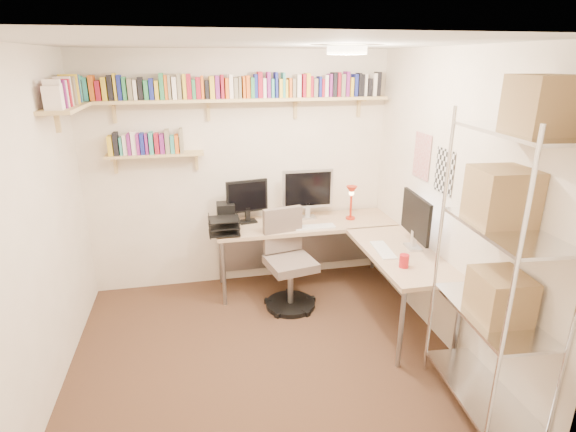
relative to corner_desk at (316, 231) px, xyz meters
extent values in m
plane|color=#3F2E1B|center=(-0.70, -0.94, -0.74)|extent=(3.20, 3.20, 0.00)
cube|color=beige|center=(-0.70, 0.56, 0.51)|extent=(3.20, 0.04, 2.50)
cube|color=beige|center=(-2.30, -0.94, 0.51)|extent=(0.04, 3.00, 2.50)
cube|color=beige|center=(0.90, -0.94, 0.51)|extent=(0.04, 3.00, 2.50)
cube|color=beige|center=(-0.70, -2.44, 0.51)|extent=(3.20, 0.04, 2.50)
cube|color=silver|center=(-0.70, -0.94, 1.76)|extent=(3.20, 3.00, 0.04)
cube|color=silver|center=(0.89, -0.39, 0.81)|extent=(0.01, 0.30, 0.42)
cube|color=silver|center=(0.89, -0.79, 0.76)|extent=(0.01, 0.28, 0.38)
cylinder|color=#FFEAC6|center=(0.00, -0.74, 1.72)|extent=(0.30, 0.30, 0.06)
cube|color=#D8B67A|center=(-0.70, 0.44, 1.28)|extent=(3.05, 0.25, 0.03)
cube|color=#D8B67A|center=(-2.17, 0.01, 1.28)|extent=(0.25, 1.00, 0.03)
cube|color=#D8B67A|center=(-1.55, 0.46, 0.76)|extent=(0.95, 0.20, 0.02)
cube|color=#D8B67A|center=(-1.90, 0.50, 1.21)|extent=(0.03, 0.20, 0.20)
cube|color=#D8B67A|center=(-1.00, 0.50, 1.21)|extent=(0.03, 0.20, 0.20)
cube|color=#D8B67A|center=(-0.10, 0.50, 1.21)|extent=(0.03, 0.20, 0.20)
cube|color=#D8B67A|center=(0.60, 0.50, 1.21)|extent=(0.03, 0.20, 0.20)
cube|color=gold|center=(-2.16, 0.44, 1.41)|extent=(0.03, 0.14, 0.23)
cube|color=#80227A|center=(-2.13, 0.44, 1.40)|extent=(0.03, 0.13, 0.20)
cube|color=teal|center=(-2.10, 0.44, 1.40)|extent=(0.03, 0.15, 0.21)
cube|color=orange|center=(-2.04, 0.44, 1.41)|extent=(0.04, 0.13, 0.22)
cube|color=#A3152B|center=(-1.99, 0.44, 1.39)|extent=(0.04, 0.14, 0.18)
cube|color=gold|center=(-1.94, 0.44, 1.40)|extent=(0.04, 0.13, 0.21)
cube|color=black|center=(-1.88, 0.44, 1.41)|extent=(0.04, 0.12, 0.23)
cube|color=gold|center=(-1.84, 0.44, 1.42)|extent=(0.02, 0.13, 0.24)
cube|color=navy|center=(-1.80, 0.44, 1.41)|extent=(0.04, 0.12, 0.23)
cube|color=#2B834D|center=(-1.76, 0.44, 1.40)|extent=(0.03, 0.12, 0.21)
cube|color=gray|center=(-1.71, 0.44, 1.39)|extent=(0.04, 0.11, 0.19)
cube|color=white|center=(-1.67, 0.44, 1.39)|extent=(0.03, 0.11, 0.18)
cube|color=black|center=(-1.62, 0.44, 1.40)|extent=(0.04, 0.11, 0.21)
cube|color=#2B834D|center=(-1.57, 0.44, 1.39)|extent=(0.04, 0.14, 0.18)
cube|color=navy|center=(-1.52, 0.44, 1.39)|extent=(0.04, 0.13, 0.19)
cube|color=gold|center=(-1.47, 0.44, 1.38)|extent=(0.04, 0.13, 0.17)
cube|color=#2B834D|center=(-1.42, 0.44, 1.42)|extent=(0.04, 0.14, 0.24)
cube|color=orange|center=(-1.38, 0.44, 1.41)|extent=(0.03, 0.12, 0.22)
cube|color=gray|center=(-1.35, 0.44, 1.41)|extent=(0.03, 0.14, 0.22)
cube|color=white|center=(-1.31, 0.44, 1.40)|extent=(0.04, 0.15, 0.21)
cube|color=gray|center=(-1.26, 0.44, 1.42)|extent=(0.04, 0.12, 0.24)
cube|color=gold|center=(-1.21, 0.44, 1.41)|extent=(0.03, 0.12, 0.23)
cube|color=#A3152B|center=(-1.17, 0.44, 1.41)|extent=(0.04, 0.12, 0.23)
cube|color=#2B834D|center=(-1.13, 0.44, 1.39)|extent=(0.03, 0.13, 0.18)
cube|color=#A3152B|center=(-1.09, 0.44, 1.40)|extent=(0.04, 0.14, 0.20)
cube|color=orange|center=(-1.05, 0.44, 1.40)|extent=(0.02, 0.12, 0.22)
cube|color=black|center=(-1.00, 0.44, 1.38)|extent=(0.04, 0.12, 0.17)
cube|color=gold|center=(-0.95, 0.44, 1.40)|extent=(0.04, 0.15, 0.21)
cube|color=#80227A|center=(-0.90, 0.44, 1.40)|extent=(0.04, 0.14, 0.21)
cube|color=#A3152B|center=(-0.86, 0.44, 1.41)|extent=(0.03, 0.14, 0.22)
cube|color=orange|center=(-0.81, 0.44, 1.39)|extent=(0.03, 0.15, 0.19)
cube|color=white|center=(-0.77, 0.44, 1.41)|extent=(0.04, 0.12, 0.23)
cube|color=gray|center=(-0.72, 0.44, 1.39)|extent=(0.04, 0.12, 0.19)
cube|color=gray|center=(-0.68, 0.44, 1.40)|extent=(0.03, 0.12, 0.20)
cube|color=orange|center=(-0.64, 0.44, 1.40)|extent=(0.03, 0.13, 0.21)
cube|color=orange|center=(-0.60, 0.44, 1.40)|extent=(0.04, 0.11, 0.21)
cube|color=#2B834D|center=(-0.56, 0.44, 1.39)|extent=(0.04, 0.15, 0.19)
cube|color=navy|center=(-0.53, 0.44, 1.41)|extent=(0.03, 0.12, 0.22)
cube|color=#A3152B|center=(-0.48, 0.44, 1.42)|extent=(0.04, 0.12, 0.25)
cube|color=white|center=(-0.44, 0.44, 1.39)|extent=(0.03, 0.13, 0.19)
cube|color=#80227A|center=(-0.40, 0.44, 1.42)|extent=(0.03, 0.11, 0.25)
cube|color=teal|center=(-0.36, 0.44, 1.39)|extent=(0.03, 0.15, 0.18)
cube|color=navy|center=(-0.32, 0.44, 1.42)|extent=(0.03, 0.13, 0.24)
cube|color=gold|center=(-0.28, 0.44, 1.39)|extent=(0.03, 0.15, 0.18)
cube|color=teal|center=(-0.25, 0.44, 1.42)|extent=(0.02, 0.13, 0.24)
cube|color=gold|center=(-0.22, 0.44, 1.38)|extent=(0.03, 0.12, 0.17)
cube|color=orange|center=(-0.18, 0.44, 1.39)|extent=(0.02, 0.14, 0.19)
cube|color=gray|center=(-0.14, 0.44, 1.39)|extent=(0.04, 0.11, 0.18)
cube|color=white|center=(-0.09, 0.44, 1.41)|extent=(0.04, 0.12, 0.22)
cube|color=#A3152B|center=(-0.04, 0.44, 1.41)|extent=(0.03, 0.15, 0.22)
cube|color=gold|center=(0.00, 0.44, 1.41)|extent=(0.04, 0.12, 0.23)
cube|color=#A3152B|center=(0.04, 0.44, 1.40)|extent=(0.03, 0.11, 0.20)
cube|color=gray|center=(0.08, 0.44, 1.39)|extent=(0.04, 0.13, 0.18)
cube|color=navy|center=(0.13, 0.44, 1.40)|extent=(0.03, 0.12, 0.20)
cube|color=#A3152B|center=(0.16, 0.44, 1.39)|extent=(0.03, 0.12, 0.18)
cube|color=white|center=(0.19, 0.44, 1.40)|extent=(0.04, 0.12, 0.21)
cube|color=#80227A|center=(0.24, 0.44, 1.41)|extent=(0.03, 0.13, 0.22)
cube|color=black|center=(0.28, 0.44, 1.42)|extent=(0.04, 0.12, 0.24)
cube|color=#A3152B|center=(0.33, 0.44, 1.42)|extent=(0.03, 0.12, 0.24)
cube|color=gray|center=(0.37, 0.44, 1.41)|extent=(0.04, 0.14, 0.22)
cube|color=#80227A|center=(0.42, 0.44, 1.42)|extent=(0.04, 0.13, 0.25)
cube|color=gold|center=(0.46, 0.44, 1.39)|extent=(0.03, 0.15, 0.19)
cube|color=navy|center=(0.50, 0.44, 1.41)|extent=(0.04, 0.14, 0.22)
cube|color=black|center=(0.55, 0.44, 1.41)|extent=(0.03, 0.12, 0.23)
cube|color=black|center=(0.58, 0.44, 1.41)|extent=(0.03, 0.11, 0.22)
cube|color=white|center=(0.61, 0.44, 1.41)|extent=(0.03, 0.13, 0.22)
cube|color=black|center=(0.65, 0.44, 1.39)|extent=(0.04, 0.14, 0.18)
cube|color=white|center=(0.71, 0.44, 1.41)|extent=(0.04, 0.14, 0.23)
cube|color=black|center=(0.76, 0.44, 1.42)|extent=(0.04, 0.12, 0.24)
cube|color=white|center=(-2.17, -0.42, 1.39)|extent=(0.13, 0.03, 0.18)
cube|color=white|center=(-2.17, -0.37, 1.41)|extent=(0.12, 0.04, 0.22)
cube|color=white|center=(-2.17, -0.32, 1.39)|extent=(0.11, 0.04, 0.19)
cube|color=#80227A|center=(-2.17, -0.28, 1.40)|extent=(0.14, 0.03, 0.20)
cube|color=#80227A|center=(-2.17, -0.24, 1.40)|extent=(0.12, 0.04, 0.21)
cube|color=white|center=(-2.17, -0.19, 1.40)|extent=(0.12, 0.04, 0.21)
cube|color=#A3152B|center=(-2.17, -0.15, 1.40)|extent=(0.14, 0.04, 0.22)
cube|color=white|center=(-2.17, -0.11, 1.39)|extent=(0.12, 0.03, 0.19)
cube|color=white|center=(-2.17, -0.07, 1.41)|extent=(0.13, 0.02, 0.23)
cube|color=orange|center=(-2.17, -0.04, 1.38)|extent=(0.11, 0.03, 0.17)
cube|color=gray|center=(-2.17, 0.00, 1.41)|extent=(0.15, 0.03, 0.22)
cube|color=gray|center=(-2.17, 0.05, 1.41)|extent=(0.14, 0.04, 0.23)
cube|color=white|center=(-2.17, 0.09, 1.40)|extent=(0.11, 0.03, 0.20)
cube|color=gold|center=(-2.17, 0.13, 1.42)|extent=(0.15, 0.04, 0.24)
cube|color=black|center=(-2.17, 0.18, 1.41)|extent=(0.12, 0.04, 0.23)
cube|color=navy|center=(-2.17, 0.23, 1.42)|extent=(0.12, 0.04, 0.24)
cube|color=teal|center=(-2.17, 0.29, 1.42)|extent=(0.12, 0.04, 0.24)
cube|color=black|center=(-2.17, 0.34, 1.39)|extent=(0.12, 0.04, 0.19)
cube|color=teal|center=(-2.17, 0.38, 1.41)|extent=(0.13, 0.03, 0.22)
cube|color=navy|center=(-2.17, 0.42, 1.39)|extent=(0.12, 0.04, 0.19)
cube|color=gold|center=(-1.96, 0.46, 0.87)|extent=(0.04, 0.13, 0.19)
cube|color=black|center=(-1.90, 0.46, 0.88)|extent=(0.04, 0.13, 0.22)
cube|color=teal|center=(-1.86, 0.46, 0.86)|extent=(0.02, 0.12, 0.17)
cube|color=white|center=(-1.82, 0.46, 0.87)|extent=(0.04, 0.11, 0.19)
cube|color=#80227A|center=(-1.78, 0.46, 0.88)|extent=(0.03, 0.14, 0.20)
cube|color=white|center=(-1.74, 0.46, 0.89)|extent=(0.04, 0.12, 0.23)
cube|color=#80227A|center=(-1.70, 0.46, 0.87)|extent=(0.03, 0.14, 0.20)
cube|color=navy|center=(-1.66, 0.46, 0.88)|extent=(0.04, 0.13, 0.21)
cube|color=#80227A|center=(-1.62, 0.46, 0.87)|extent=(0.03, 0.12, 0.20)
cube|color=teal|center=(-1.57, 0.46, 0.88)|extent=(0.04, 0.13, 0.21)
cube|color=#A3152B|center=(-1.52, 0.46, 0.87)|extent=(0.04, 0.12, 0.20)
cube|color=#80227A|center=(-1.47, 0.46, 0.87)|extent=(0.04, 0.13, 0.19)
cube|color=gray|center=(-1.42, 0.46, 0.89)|extent=(0.04, 0.15, 0.23)
cube|color=teal|center=(-1.37, 0.46, 0.86)|extent=(0.04, 0.13, 0.17)
cube|color=orange|center=(-1.33, 0.46, 0.86)|extent=(0.04, 0.14, 0.18)
cube|color=gray|center=(-1.28, 0.46, 0.89)|extent=(0.03, 0.14, 0.24)
cube|color=tan|center=(-0.05, 0.24, -0.01)|extent=(1.92, 0.61, 0.04)
cube|color=tan|center=(0.61, -0.70, -0.01)|extent=(0.61, 1.31, 0.04)
cylinder|color=gray|center=(-0.96, -0.01, -0.38)|extent=(0.04, 0.04, 0.71)
cylinder|color=gray|center=(-0.96, 0.50, -0.38)|extent=(0.04, 0.04, 0.71)
cylinder|color=gray|center=(0.86, 0.50, -0.38)|extent=(0.04, 0.04, 0.71)
cylinder|color=gray|center=(0.36, -1.30, -0.38)|extent=(0.04, 0.04, 0.71)
cylinder|color=gray|center=(0.86, -1.30, -0.38)|extent=(0.04, 0.04, 0.71)
cube|color=gray|center=(-0.05, 0.51, -0.33)|extent=(1.82, 0.02, 0.56)
cube|color=silver|center=(0.00, 0.36, 0.34)|extent=(0.56, 0.03, 0.42)
cube|color=black|center=(0.00, 0.34, 0.34)|extent=(0.50, 0.00, 0.37)
cube|color=black|center=(-0.65, 0.36, 0.30)|extent=(0.44, 0.03, 0.34)
cube|color=black|center=(0.75, -0.65, 0.32)|extent=(0.03, 0.59, 0.38)
cube|color=silver|center=(0.73, -0.65, 0.32)|extent=(0.00, 0.53, 0.33)
cube|color=white|center=(0.00, 0.06, 0.02)|extent=(0.42, 0.13, 0.02)
cube|color=white|center=(0.46, -0.65, 0.02)|extent=(0.13, 0.40, 0.02)
cylinder|color=#B5230F|center=(0.46, 0.24, 0.02)|extent=(0.10, 0.10, 0.02)
cylinder|color=#B5230F|center=(0.46, 0.24, 0.17)|extent=(0.02, 0.02, 0.28)
cone|color=#B5230F|center=(0.46, 0.24, 0.33)|extent=(0.12, 0.12, 0.09)
sphere|color=#FFBF72|center=(0.46, 0.24, 0.30)|extent=(0.06, 0.06, 0.06)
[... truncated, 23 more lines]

